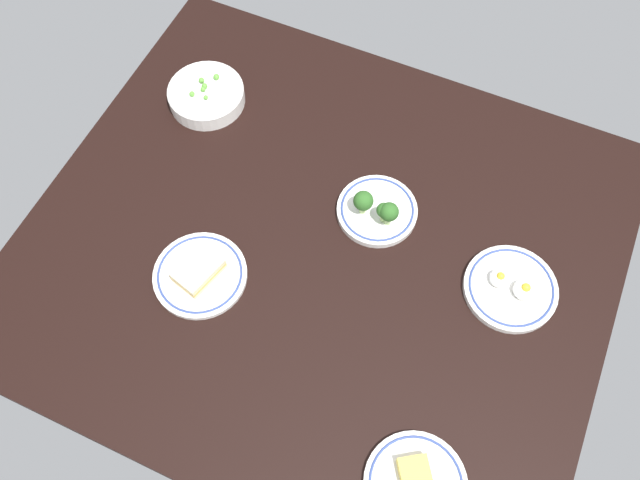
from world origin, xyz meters
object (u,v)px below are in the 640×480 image
(plate_broccoli, at_px, (377,210))
(plate_eggs, at_px, (511,288))
(plate_sandwich, at_px, (200,274))
(bowl_peas, at_px, (206,95))

(plate_broccoli, height_order, plate_eggs, plate_broccoli)
(plate_sandwich, relative_size, bowl_peas, 1.08)
(plate_sandwich, bearing_deg, plate_eggs, 21.32)
(bowl_peas, xyz_separation_m, plate_eggs, (0.80, -0.18, -0.01))
(plate_sandwich, distance_m, plate_broccoli, 0.40)
(plate_sandwich, xyz_separation_m, plate_broccoli, (0.28, 0.29, 0.01))
(plate_broccoli, distance_m, plate_eggs, 0.32)
(bowl_peas, height_order, plate_eggs, bowl_peas)
(bowl_peas, distance_m, plate_eggs, 0.82)
(plate_broccoli, relative_size, plate_eggs, 0.91)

